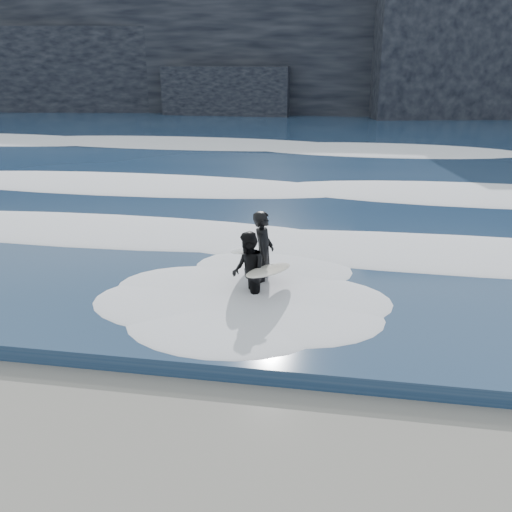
% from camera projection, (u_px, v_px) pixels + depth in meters
% --- Properties ---
extents(sea, '(90.00, 52.00, 0.30)m').
position_uv_depth(sea, '(315.00, 140.00, 33.12)').
color(sea, navy).
rests_on(sea, ground).
extents(headland, '(70.00, 9.00, 10.00)m').
position_uv_depth(headland, '(333.00, 53.00, 47.29)').
color(headland, black).
rests_on(headland, ground).
extents(foam_near, '(60.00, 3.20, 0.20)m').
position_uv_depth(foam_near, '(257.00, 241.00, 14.46)').
color(foam_near, white).
rests_on(foam_near, sea).
extents(foam_mid, '(60.00, 4.00, 0.24)m').
position_uv_depth(foam_mid, '(289.00, 182.00, 20.96)').
color(foam_mid, white).
rests_on(foam_mid, sea).
extents(foam_far, '(60.00, 4.80, 0.30)m').
position_uv_depth(foam_far, '(310.00, 145.00, 29.31)').
color(foam_far, white).
rests_on(foam_far, sea).
extents(surfer_left, '(0.91, 1.88, 1.84)m').
position_uv_depth(surfer_left, '(260.00, 253.00, 11.96)').
color(surfer_left, black).
rests_on(surfer_left, ground).
extents(surfer_right, '(1.34, 1.98, 1.61)m').
position_uv_depth(surfer_right, '(251.00, 271.00, 11.29)').
color(surfer_right, black).
rests_on(surfer_right, ground).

